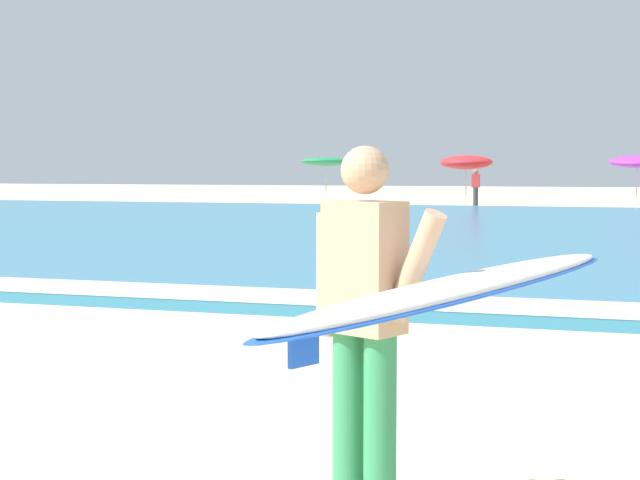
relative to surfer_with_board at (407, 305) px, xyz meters
The scene contains 7 objects.
sea 19.99m from the surfer_with_board, 99.36° to the left, with size 120.00×28.00×0.14m, color teal.
surf_foam 7.14m from the surfer_with_board, 117.27° to the left, with size 120.00×1.21×0.01m, color white.
surfer_with_board is the anchor object (origin of this frame).
beach_umbrella_0 38.29m from the surfer_with_board, 107.66° to the left, with size 2.20×2.21×2.13m.
beach_umbrella_1 35.83m from the surfer_with_board, 98.39° to the left, with size 2.16×2.17×2.18m.
beach_umbrella_2 35.53m from the surfer_with_board, 87.60° to the left, with size 2.15×2.18×2.21m.
beachgoer_near_row_left 34.78m from the surfer_with_board, 97.74° to the left, with size 0.32×0.20×1.58m.
Camera 1 is at (4.13, -3.78, 1.63)m, focal length 53.59 mm.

